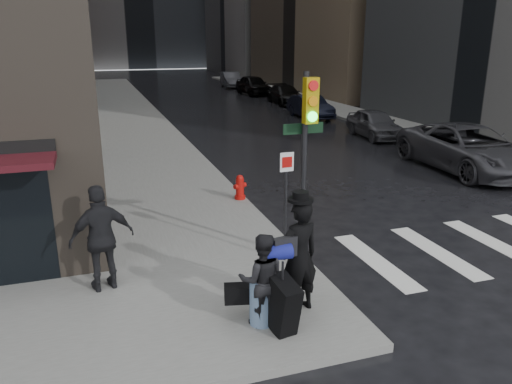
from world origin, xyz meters
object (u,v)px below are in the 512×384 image
Objects in this scene: man_overcoat at (295,264)px; parked_car_1 at (375,123)px; parked_car_4 at (253,85)px; parked_car_2 at (310,107)px; man_greycoat at (102,238)px; parked_car_3 at (285,95)px; man_jeans at (261,279)px; parked_car_5 at (231,80)px; parked_car_0 at (468,148)px; traffic_light at (305,143)px; fire_hydrant at (240,188)px.

man_overcoat is 17.33m from parked_car_1.
parked_car_2 is at bearing -95.84° from parked_car_4.
man_greycoat is 28.84m from parked_car_3.
parked_car_2 is 13.27m from parked_car_4.
parked_car_1 is at bearing -150.01° from man_greycoat.
man_overcoat is 1.38× the size of man_jeans.
parked_car_3 is at bearing -120.76° from man_overcoat.
parked_car_4 is 1.06× the size of parked_car_5.
parked_car_0 is (10.57, 7.59, -0.12)m from man_jeans.
man_overcoat is 0.49× the size of parked_car_5.
man_jeans reaches higher than parked_car_0.
parked_car_3 is (9.62, 25.38, -2.01)m from traffic_light.
parked_car_0 is (8.94, 5.50, -1.85)m from traffic_light.
man_jeans reaches higher than parked_car_2.
parked_car_4 is at bearing 94.78° from parked_car_1.
fire_hydrant is (3.95, 4.44, -0.69)m from man_greycoat.
man_jeans is 0.41× the size of traffic_light.
fire_hydrant is 0.16× the size of parked_car_3.
traffic_light is 5.41× the size of fire_hydrant.
fire_hydrant is at bearing -99.48° from parked_car_5.
man_greycoat reaches higher than parked_car_1.
fire_hydrant is at bearing -134.31° from parked_car_1.
parked_car_5 is at bearing 94.63° from parked_car_3.
man_overcoat is 0.55× the size of parked_car_1.
man_jeans is at bearing -109.50° from parked_car_3.
parked_car_4 is (10.30, 33.99, -0.26)m from man_overcoat.
man_overcoat is 12.43m from parked_car_0.
man_overcoat is 0.66m from man_jeans.
man_greycoat reaches higher than parked_car_3.
parked_car_4 is at bearing -116.43° from man_overcoat.
man_jeans is 42.13m from parked_car_5.
parked_car_5 is (0.57, 19.88, 0.06)m from parked_car_2.
man_greycoat is 0.52× the size of traffic_light.
parked_car_3 is at bearing 93.11° from parked_car_1.
parked_car_4 reaches higher than parked_car_1.
traffic_light is at bearing -114.84° from man_jeans.
man_greycoat is 40.86m from parked_car_5.
man_greycoat is at bearing -125.29° from parked_car_2.
parked_car_5 reaches higher than parked_car_1.
parked_car_2 is at bearing 58.81° from fire_hydrant.
parked_car_2 is (-0.45, 6.63, -0.00)m from parked_car_1.
parked_car_2 is at bearing -95.85° from parked_car_3.
man_overcoat is 22.85m from parked_car_2.
parked_car_3 is (11.24, 27.47, -0.28)m from man_jeans.
parked_car_0 reaches higher than parked_car_3.
parked_car_0 is 33.13m from parked_car_5.
parked_car_2 is (10.24, 20.84, -0.27)m from man_jeans.
fire_hydrant is at bearing -107.76° from man_overcoat.
parked_car_2 is at bearing -136.83° from man_greycoat.
man_overcoat reaches higher than parked_car_3.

